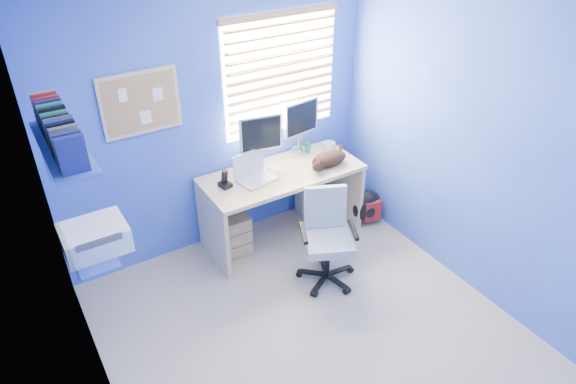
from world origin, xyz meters
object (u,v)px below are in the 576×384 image
tower_pc (313,202)px  office_chair (327,248)px  desk (282,205)px  cat (329,159)px  laptop (257,170)px

tower_pc → office_chair: size_ratio=0.53×
office_chair → desk: bearing=91.5°
tower_pc → cat: bearing=-69.8°
tower_pc → office_chair: office_chair is taller
cat → office_chair: cat is taller
desk → laptop: size_ratio=4.57×
desk → cat: 0.64m
laptop → tower_pc: (0.67, 0.07, -0.62)m
desk → tower_pc: bearing=8.9°
desk → office_chair: size_ratio=1.78×
laptop → cat: size_ratio=0.89×
desk → cat: bearing=-15.0°
cat → tower_pc: size_ratio=0.82×
cat → desk: bearing=141.9°
laptop → office_chair: 0.93m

